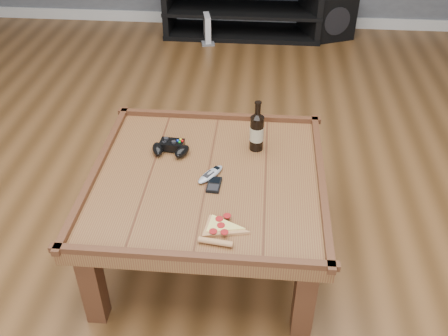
# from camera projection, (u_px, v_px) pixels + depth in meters

# --- Properties ---
(ground) EXTENTS (6.00, 6.00, 0.00)m
(ground) POSITION_uv_depth(u_px,v_px,m) (209.00, 249.00, 2.42)
(ground) COLOR #4B2F15
(ground) RESTS_ON ground
(baseboard) EXTENTS (5.00, 0.02, 0.10)m
(baseboard) POSITION_uv_depth(u_px,v_px,m) (244.00, 20.00, 4.77)
(baseboard) COLOR silver
(baseboard) RESTS_ON ground
(coffee_table) EXTENTS (1.03, 1.03, 0.48)m
(coffee_table) POSITION_uv_depth(u_px,v_px,m) (208.00, 187.00, 2.18)
(coffee_table) COLOR #5C301A
(coffee_table) RESTS_ON ground
(media_console) EXTENTS (1.40, 0.45, 0.50)m
(media_console) POSITION_uv_depth(u_px,v_px,m) (243.00, 8.00, 4.47)
(media_console) COLOR black
(media_console) RESTS_ON ground
(beer_bottle) EXTENTS (0.06, 0.06, 0.25)m
(beer_bottle) POSITION_uv_depth(u_px,v_px,m) (257.00, 130.00, 2.26)
(beer_bottle) COLOR black
(beer_bottle) RESTS_ON coffee_table
(game_controller) EXTENTS (0.19, 0.13, 0.05)m
(game_controller) POSITION_uv_depth(u_px,v_px,m) (171.00, 148.00, 2.28)
(game_controller) COLOR black
(game_controller) RESTS_ON coffee_table
(pizza_slice) EXTENTS (0.17, 0.25, 0.02)m
(pizza_slice) POSITION_uv_depth(u_px,v_px,m) (220.00, 229.00, 1.87)
(pizza_slice) COLOR tan
(pizza_slice) RESTS_ON coffee_table
(smartphone) EXTENTS (0.06, 0.10, 0.01)m
(smartphone) POSITION_uv_depth(u_px,v_px,m) (214.00, 185.00, 2.09)
(smartphone) COLOR black
(smartphone) RESTS_ON coffee_table
(remote_control) EXTENTS (0.12, 0.16, 0.02)m
(remote_control) POSITION_uv_depth(u_px,v_px,m) (211.00, 174.00, 2.14)
(remote_control) COLOR gray
(remote_control) RESTS_ON coffee_table
(subwoofer) EXTENTS (0.52, 0.52, 0.39)m
(subwoofer) POSITION_uv_depth(u_px,v_px,m) (327.00, 14.00, 4.48)
(subwoofer) COLOR black
(subwoofer) RESTS_ON ground
(game_console) EXTENTS (0.15, 0.22, 0.25)m
(game_console) POSITION_uv_depth(u_px,v_px,m) (207.00, 30.00, 4.39)
(game_console) COLOR slate
(game_console) RESTS_ON ground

